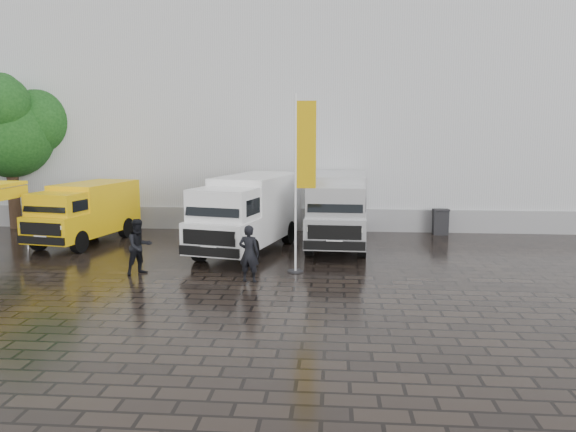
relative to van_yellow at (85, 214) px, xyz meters
name	(u,v)px	position (x,y,z in m)	size (l,w,h in m)	color
ground	(283,274)	(8.29, -4.31, -1.18)	(120.00, 120.00, 0.00)	black
exhibition_hall	(343,104)	(10.29, 11.69, 4.82)	(44.00, 16.00, 12.00)	silver
hall_plinth	(343,220)	(10.29, 3.64, -0.68)	(44.00, 0.15, 1.00)	gray
van_yellow	(85,214)	(0.00, 0.00, 0.00)	(1.97, 5.12, 2.36)	yellow
van_white	(248,214)	(6.69, -0.99, 0.20)	(2.13, 6.38, 2.77)	white
van_silver	(338,211)	(10.00, 0.39, 0.19)	(2.12, 6.35, 2.75)	silver
flagpole	(302,173)	(8.84, -3.97, 1.96)	(0.88, 0.50, 5.56)	black
tree	(9,128)	(-4.91, 3.37, 3.40)	(3.97, 4.06, 7.13)	black
wheelie_bin	(440,222)	(14.47, 3.20, -0.63)	(0.67, 0.67, 1.11)	black
person_front	(249,253)	(7.37, -5.25, -0.33)	(0.62, 0.41, 1.70)	black
person_tent	(139,247)	(3.84, -4.63, -0.31)	(0.84, 0.66, 1.74)	black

